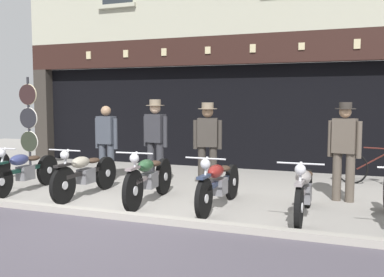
# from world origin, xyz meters

# --- Properties ---
(ground) EXTENTS (22.73, 22.00, 0.18)m
(ground) POSITION_xyz_m (0.00, -0.98, -0.04)
(ground) COLOR #99958E
(shop_facade) EXTENTS (11.03, 4.42, 6.68)m
(shop_facade) POSITION_xyz_m (-0.00, 6.99, 1.78)
(shop_facade) COLOR black
(shop_facade) RESTS_ON ground
(motorcycle_left) EXTENTS (0.62, 1.96, 0.90)m
(motorcycle_left) POSITION_xyz_m (-2.31, 1.12, 0.41)
(motorcycle_left) COLOR black
(motorcycle_left) RESTS_ON ground
(motorcycle_center_left) EXTENTS (0.62, 1.96, 0.91)m
(motorcycle_center_left) POSITION_xyz_m (-1.01, 1.19, 0.42)
(motorcycle_center_left) COLOR black
(motorcycle_center_left) RESTS_ON ground
(motorcycle_center) EXTENTS (0.62, 2.00, 0.93)m
(motorcycle_center) POSITION_xyz_m (0.28, 1.16, 0.43)
(motorcycle_center) COLOR black
(motorcycle_center) RESTS_ON ground
(motorcycle_center_right) EXTENTS (0.62, 2.01, 0.90)m
(motorcycle_center_right) POSITION_xyz_m (1.50, 1.19, 0.41)
(motorcycle_center_right) COLOR black
(motorcycle_center_right) RESTS_ON ground
(motorcycle_right) EXTENTS (0.62, 1.98, 0.90)m
(motorcycle_right) POSITION_xyz_m (2.84, 1.10, 0.41)
(motorcycle_right) COLOR black
(motorcycle_right) RESTS_ON ground
(salesman_left) EXTENTS (0.56, 0.26, 1.60)m
(salesman_left) POSITION_xyz_m (-1.52, 2.74, 0.88)
(salesman_left) COLOR #3D424C
(salesman_left) RESTS_ON ground
(shopkeeper_center) EXTENTS (0.55, 0.37, 1.74)m
(shopkeeper_center) POSITION_xyz_m (-0.26, 2.54, 0.98)
(shopkeeper_center) COLOR #2D2D33
(shopkeeper_center) RESTS_ON ground
(salesman_right) EXTENTS (0.55, 0.37, 1.68)m
(salesman_right) POSITION_xyz_m (0.82, 2.62, 0.94)
(salesman_right) COLOR #38332D
(salesman_right) RESTS_ON ground
(assistant_far_right) EXTENTS (0.55, 0.34, 1.69)m
(assistant_far_right) POSITION_xyz_m (3.34, 2.43, 0.94)
(assistant_far_right) COLOR brown
(assistant_far_right) RESTS_ON ground
(tyre_sign_pole) EXTENTS (0.53, 0.06, 2.29)m
(tyre_sign_pole) POSITION_xyz_m (-4.10, 3.31, 1.26)
(tyre_sign_pole) COLOR #232328
(tyre_sign_pole) RESTS_ON ground
(advert_board_near) EXTENTS (0.84, 0.03, 1.03)m
(advert_board_near) POSITION_xyz_m (1.63, 5.40, 1.69)
(advert_board_near) COLOR silver
(advert_board_far) EXTENTS (0.77, 0.03, 1.01)m
(advert_board_far) POSITION_xyz_m (2.88, 5.40, 1.68)
(advert_board_far) COLOR beige
(leaning_bicycle) EXTENTS (1.67, 0.57, 0.93)m
(leaning_bicycle) POSITION_xyz_m (3.95, 4.11, 0.36)
(leaning_bicycle) COLOR black
(leaning_bicycle) RESTS_ON ground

